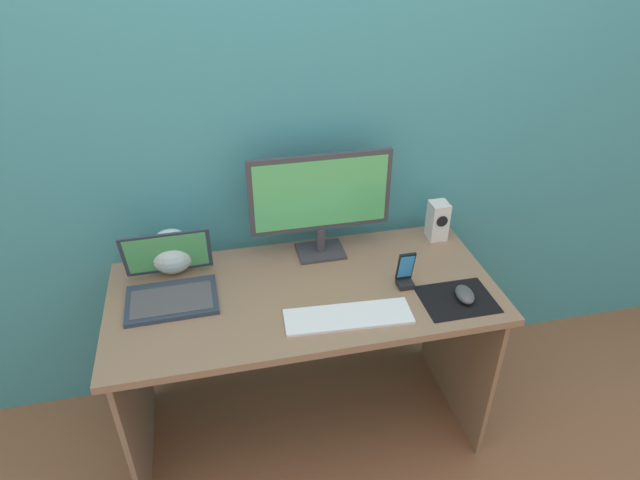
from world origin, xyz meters
TOP-DOWN VIEW (x-y plane):
  - ground_plane at (0.00, 0.00)m, footprint 8.00×8.00m
  - wall_back at (0.00, 0.39)m, footprint 6.00×0.04m
  - desk at (0.00, 0.00)m, footprint 1.36×0.63m
  - monitor at (0.11, 0.22)m, footprint 0.53×0.14m
  - speaker_right at (0.59, 0.23)m, footprint 0.07×0.08m
  - laptop at (-0.46, 0.08)m, footprint 0.31×0.28m
  - fishbowl at (-0.45, 0.23)m, footprint 0.17×0.17m
  - keyboard_external at (0.11, -0.18)m, footprint 0.43×0.16m
  - mousepad at (0.51, -0.17)m, footprint 0.25×0.20m
  - mouse at (0.53, -0.17)m, footprint 0.07×0.11m
  - phone_in_dock at (0.36, -0.05)m, footprint 0.06×0.05m

SIDE VIEW (x-z plane):
  - ground_plane at x=0.00m, z-range 0.00..0.00m
  - desk at x=0.00m, z-range 0.21..0.93m
  - mousepad at x=0.51m, z-range 0.72..0.72m
  - keyboard_external at x=0.11m, z-range 0.72..0.73m
  - mouse at x=0.53m, z-range 0.72..0.76m
  - laptop at x=-0.46m, z-range 0.66..0.87m
  - phone_in_dock at x=0.36m, z-range 0.70..0.84m
  - speaker_right at x=0.59m, z-range 0.72..0.88m
  - fishbowl at x=-0.45m, z-range 0.71..0.88m
  - monitor at x=0.11m, z-range 0.75..1.16m
  - wall_back at x=0.00m, z-range 0.00..2.50m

